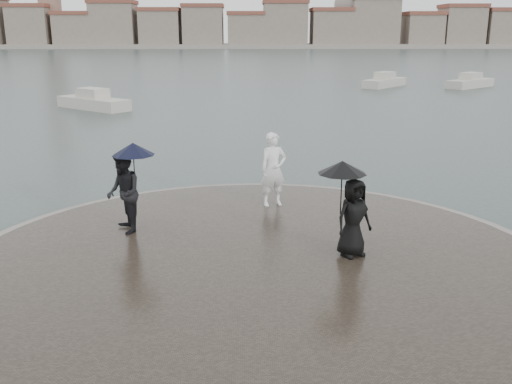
{
  "coord_description": "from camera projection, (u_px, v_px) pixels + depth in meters",
  "views": [
    {
      "loc": [
        -0.21,
        -6.94,
        4.78
      ],
      "look_at": [
        0.0,
        4.8,
        1.45
      ],
      "focal_mm": 40.0,
      "sensor_mm": 36.0,
      "label": 1
    }
  ],
  "objects": [
    {
      "name": "visitor_right",
      "position": [
        350.0,
        204.0,
        11.38
      ],
      "size": [
        1.21,
        1.0,
        1.95
      ],
      "color": "black",
      "rests_on": "quay_tip"
    },
    {
      "name": "kerb_ring",
      "position": [
        257.0,
        272.0,
        11.31
      ],
      "size": [
        12.5,
        12.5,
        0.32
      ],
      "primitive_type": "cylinder",
      "color": "gray",
      "rests_on": "ground"
    },
    {
      "name": "statue",
      "position": [
        273.0,
        169.0,
        14.74
      ],
      "size": [
        0.81,
        0.66,
        1.92
      ],
      "primitive_type": "imported",
      "rotation": [
        0.0,
        0.0,
        0.32
      ],
      "color": "white",
      "rests_on": "quay_tip"
    },
    {
      "name": "far_skyline",
      "position": [
        224.0,
        28.0,
        160.95
      ],
      "size": [
        260.0,
        20.0,
        37.0
      ],
      "color": "gray",
      "rests_on": "ground"
    },
    {
      "name": "visitor_left",
      "position": [
        125.0,
        185.0,
        12.73
      ],
      "size": [
        1.22,
        1.13,
        2.04
      ],
      "color": "black",
      "rests_on": "quay_tip"
    },
    {
      "name": "quay_tip",
      "position": [
        257.0,
        271.0,
        11.3
      ],
      "size": [
        11.9,
        11.9,
        0.36
      ],
      "primitive_type": "cylinder",
      "color": "#2D261E",
      "rests_on": "ground"
    },
    {
      "name": "boats",
      "position": [
        339.0,
        88.0,
        45.45
      ],
      "size": [
        34.58,
        19.48,
        1.5
      ],
      "color": "beige",
      "rests_on": "ground"
    }
  ]
}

